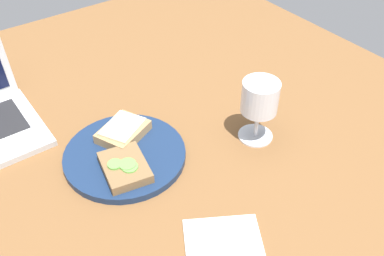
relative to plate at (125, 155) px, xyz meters
The scene contains 6 objects.
wooden_table 4.77cm from the plate, 35.17° to the right, with size 140.00×140.00×3.00cm, color brown.
plate is the anchor object (origin of this frame).
sandwich_with_cucumber 5.34cm from the plate, 117.24° to the right, with size 9.57×11.39×2.35cm.
sandwich_with_cheese 5.39cm from the plate, 62.77° to the left, with size 11.88×10.73×2.68cm.
wine_glass 28.39cm from the plate, 22.25° to the right, with size 7.35×7.35×13.40cm.
napkin 28.92cm from the plate, 86.23° to the right, with size 12.47×15.16×0.40cm, color white.
Camera 1 is at (-28.07, -53.93, 62.11)cm, focal length 40.00 mm.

